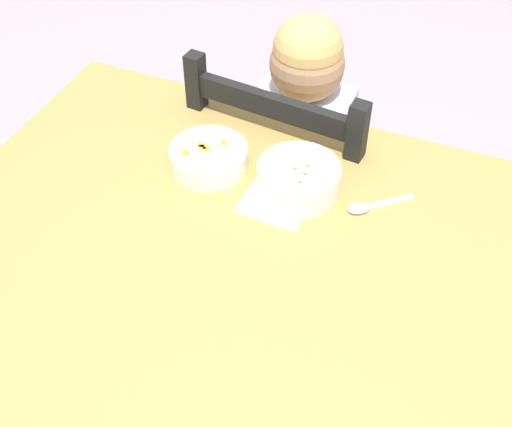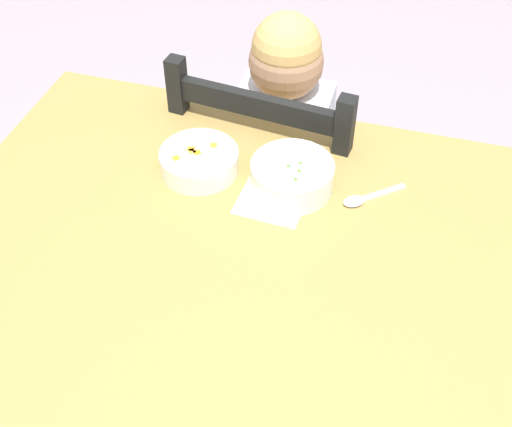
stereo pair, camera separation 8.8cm
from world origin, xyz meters
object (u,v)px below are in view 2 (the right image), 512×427
Objects in this scene: child_figure at (281,141)px; bowl_of_carrots at (199,161)px; spoon at (363,199)px; dining_table at (279,300)px; dining_chair at (278,195)px; bowl_of_peas at (292,176)px.

child_figure is 0.34m from bowl_of_carrots.
dining_table is at bearing -119.02° from spoon.
child_figure is 0.40m from spoon.
bowl_of_carrots reaches higher than dining_table.
child_figure is at bearing 71.93° from bowl_of_carrots.
child_figure reaches higher than bowl_of_carrots.
bowl_of_carrots reaches higher than spoon.
child_figure is at bearing -50.35° from dining_chair.
bowl_of_peas is (0.10, -0.30, 0.35)m from dining_chair.
dining_chair is 0.47m from bowl_of_peas.
spoon is (0.24, -0.30, 0.32)m from dining_chair.
bowl_of_carrots is (-0.09, -0.30, 0.34)m from dining_chair.
dining_table is 0.51m from child_figure.
child_figure is at bearing 104.36° from dining_table.
spoon is (0.24, -0.29, 0.13)m from child_figure.
spoon is (0.33, 0.00, -0.02)m from bowl_of_carrots.
bowl_of_peas is at bearing -0.01° from bowl_of_carrots.
bowl_of_peas is 1.37× the size of spoon.
bowl_of_carrots is (-0.10, -0.29, 0.15)m from child_figure.
dining_chair is 0.19m from child_figure.
child_figure reaches higher than dining_chair.
bowl_of_peas reaches higher than spoon.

